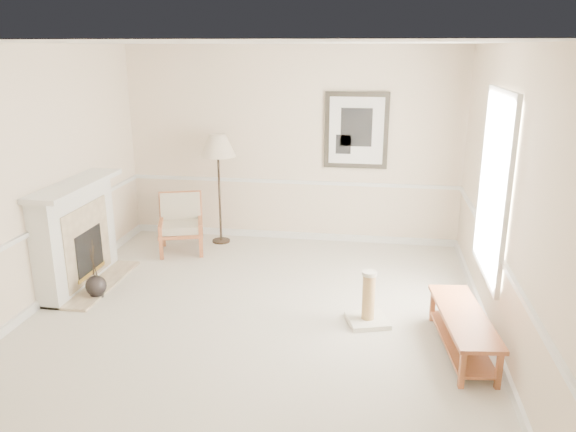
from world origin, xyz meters
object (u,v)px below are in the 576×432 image
object	(u,v)px
floor_vase	(96,286)
scratching_post	(368,307)
armchair	(181,220)
floor_lamp	(218,148)
bench	(463,326)

from	to	relation	value
floor_vase	scratching_post	distance (m)	3.21
floor_vase	armchair	distance (m)	1.82
floor_lamp	armchair	bearing A→B (deg)	-139.39
bench	scratching_post	size ratio (longest dim) A/B	2.38
scratching_post	armchair	bearing A→B (deg)	145.44
floor_vase	scratching_post	world-z (taller)	floor_vase
floor_vase	floor_lamp	xyz separation A→B (m)	(0.94, 2.14, 1.31)
armchair	scratching_post	world-z (taller)	armchair
armchair	floor_lamp	distance (m)	1.18
floor_vase	floor_lamp	world-z (taller)	floor_lamp
floor_lamp	bench	bearing A→B (deg)	-40.75
floor_vase	bench	bearing A→B (deg)	-8.32
scratching_post	floor_vase	bearing A→B (deg)	177.18
armchair	scratching_post	size ratio (longest dim) A/B	1.40
floor_lamp	scratching_post	world-z (taller)	floor_lamp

